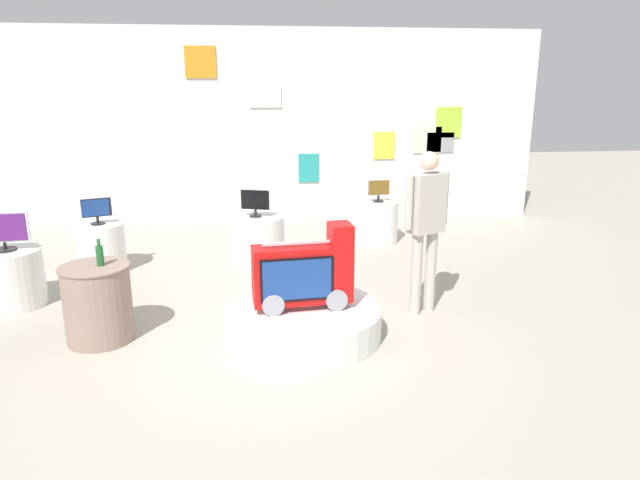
% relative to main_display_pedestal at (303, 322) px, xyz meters
% --- Properties ---
extents(ground_plane, '(30.00, 30.00, 0.00)m').
position_rel_main_display_pedestal_xyz_m(ground_plane, '(-0.39, -0.25, -0.15)').
color(ground_plane, '#A8A091').
extents(back_wall_display, '(10.16, 0.13, 3.37)m').
position_rel_main_display_pedestal_xyz_m(back_wall_display, '(-0.37, 4.87, 1.53)').
color(back_wall_display, silver).
rests_on(back_wall_display, ground).
extents(main_display_pedestal, '(1.56, 1.56, 0.31)m').
position_rel_main_display_pedestal_xyz_m(main_display_pedestal, '(0.00, 0.00, 0.00)').
color(main_display_pedestal, silver).
rests_on(main_display_pedestal, ground).
extents(novelty_firetruck_tv, '(0.99, 0.41, 0.83)m').
position_rel_main_display_pedestal_xyz_m(novelty_firetruck_tv, '(0.02, -0.01, 0.49)').
color(novelty_firetruck_tv, gray).
rests_on(novelty_firetruck_tv, main_display_pedestal).
extents(display_pedestal_left_rear, '(0.73, 0.73, 0.65)m').
position_rel_main_display_pedestal_xyz_m(display_pedestal_left_rear, '(-3.20, 1.21, 0.17)').
color(display_pedestal_left_rear, silver).
rests_on(display_pedestal_left_rear, ground).
extents(tv_on_left_rear, '(0.55, 0.23, 0.43)m').
position_rel_main_display_pedestal_xyz_m(tv_on_left_rear, '(-3.20, 1.21, 0.73)').
color(tv_on_left_rear, black).
rests_on(tv_on_left_rear, display_pedestal_left_rear).
extents(display_pedestal_center_rear, '(0.64, 0.64, 0.65)m').
position_rel_main_display_pedestal_xyz_m(display_pedestal_center_rear, '(1.50, 3.36, 0.17)').
color(display_pedestal_center_rear, silver).
rests_on(display_pedestal_center_rear, ground).
extents(tv_on_center_rear, '(0.36, 0.17, 0.35)m').
position_rel_main_display_pedestal_xyz_m(tv_on_center_rear, '(1.50, 3.35, 0.69)').
color(tv_on_center_rear, black).
rests_on(tv_on_center_rear, display_pedestal_center_rear).
extents(display_pedestal_right_rear, '(0.65, 0.65, 0.65)m').
position_rel_main_display_pedestal_xyz_m(display_pedestal_right_rear, '(-2.50, 2.35, 0.17)').
color(display_pedestal_right_rear, silver).
rests_on(display_pedestal_right_rear, ground).
extents(tv_on_right_rear, '(0.37, 0.18, 0.35)m').
position_rel_main_display_pedestal_xyz_m(tv_on_right_rear, '(-2.50, 2.35, 0.69)').
color(tv_on_right_rear, black).
rests_on(tv_on_right_rear, display_pedestal_right_rear).
extents(display_pedestal_far_right, '(0.80, 0.80, 0.65)m').
position_rel_main_display_pedestal_xyz_m(display_pedestal_far_right, '(-0.42, 2.55, 0.17)').
color(display_pedestal_far_right, silver).
rests_on(display_pedestal_far_right, ground).
extents(tv_on_far_right, '(0.39, 0.17, 0.37)m').
position_rel_main_display_pedestal_xyz_m(tv_on_far_right, '(-0.42, 2.54, 0.71)').
color(tv_on_far_right, black).
rests_on(tv_on_far_right, display_pedestal_far_right).
extents(side_table_round, '(0.66, 0.66, 0.76)m').
position_rel_main_display_pedestal_xyz_m(side_table_round, '(-1.98, 0.16, 0.24)').
color(side_table_round, gray).
rests_on(side_table_round, ground).
extents(bottle_on_side_table, '(0.07, 0.07, 0.26)m').
position_rel_main_display_pedestal_xyz_m(bottle_on_side_table, '(-1.92, 0.17, 0.71)').
color(bottle_on_side_table, '#195926').
rests_on(bottle_on_side_table, side_table_round).
extents(shopper_browsing_near_truck, '(0.52, 0.33, 1.77)m').
position_rel_main_display_pedestal_xyz_m(shopper_browsing_near_truck, '(1.36, 0.47, 0.89)').
color(shopper_browsing_near_truck, '#B2ADA3').
rests_on(shopper_browsing_near_truck, ground).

